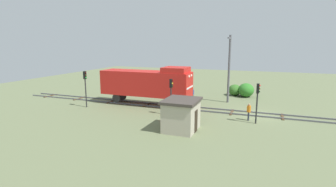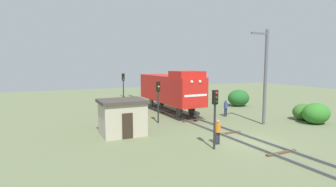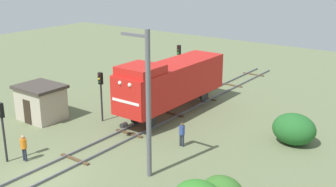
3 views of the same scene
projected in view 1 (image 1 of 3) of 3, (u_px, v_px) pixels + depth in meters
name	position (u px, v px, depth m)	size (l,w,h in m)	color
ground_plane	(256.00, 115.00, 27.72)	(91.88, 91.88, 0.00)	#66704C
railway_track	(256.00, 114.00, 27.70)	(2.40, 61.25, 0.16)	#595960
locomotive	(147.00, 83.00, 31.65)	(2.90, 11.60, 4.60)	red
traffic_signal_near	(258.00, 96.00, 24.25)	(0.32, 0.34, 3.81)	#262628
traffic_signal_mid	(171.00, 90.00, 27.02)	(0.32, 0.34, 3.86)	#262628
traffic_signal_far	(85.00, 82.00, 30.50)	(0.32, 0.34, 4.27)	#262628
worker_near_track	(249.00, 111.00, 25.56)	(0.38, 0.38, 1.70)	#262B38
worker_by_signal	(193.00, 93.00, 34.25)	(0.38, 0.38, 1.70)	#262B38
catenary_mast	(229.00, 67.00, 32.71)	(1.94, 0.28, 8.47)	#595960
relay_hut	(181.00, 115.00, 22.65)	(3.50, 2.90, 2.74)	#B2A893
bush_near	(246.00, 90.00, 36.91)	(2.63, 2.15, 1.91)	#2F7626
bush_mid	(173.00, 84.00, 41.26)	(2.93, 2.40, 2.13)	#215E26
bush_far	(235.00, 90.00, 37.87)	(2.20, 1.80, 1.60)	#356926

